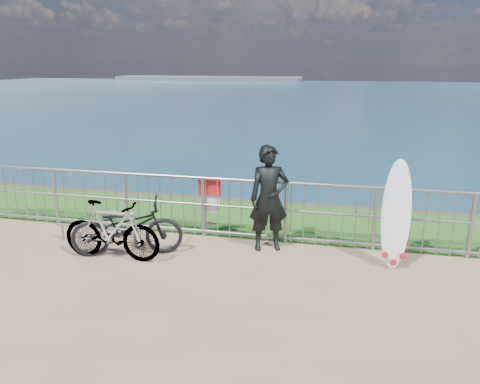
% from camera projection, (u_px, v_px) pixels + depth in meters
% --- Properties ---
extents(grass_strip, '(120.00, 120.00, 0.00)m').
position_uv_depth(grass_strip, '(243.00, 218.00, 9.53)').
color(grass_strip, '#1D5417').
rests_on(grass_strip, ground).
extents(seascape, '(260.00, 260.00, 5.00)m').
position_uv_depth(seascape, '(208.00, 81.00, 155.68)').
color(seascape, brown).
rests_on(seascape, ground).
extents(railing, '(10.06, 0.10, 1.13)m').
position_uv_depth(railing, '(231.00, 208.00, 8.34)').
color(railing, gray).
rests_on(railing, ground).
extents(surfer, '(0.76, 0.62, 1.80)m').
position_uv_depth(surfer, '(269.00, 199.00, 7.79)').
color(surfer, black).
rests_on(surfer, ground).
extents(surfboard, '(0.46, 0.42, 1.69)m').
position_uv_depth(surfboard, '(396.00, 218.00, 7.18)').
color(surfboard, white).
rests_on(surfboard, ground).
extents(bicycle_near, '(1.91, 1.21, 0.95)m').
position_uv_depth(bicycle_near, '(127.00, 228.00, 7.67)').
color(bicycle_near, black).
rests_on(bicycle_near, ground).
extents(bicycle_far, '(1.64, 0.47, 0.99)m').
position_uv_depth(bicycle_far, '(111.00, 230.00, 7.48)').
color(bicycle_far, black).
rests_on(bicycle_far, ground).
extents(bike_rack, '(1.59, 0.05, 0.34)m').
position_uv_depth(bike_rack, '(98.00, 229.00, 8.16)').
color(bike_rack, gray).
rests_on(bike_rack, ground).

